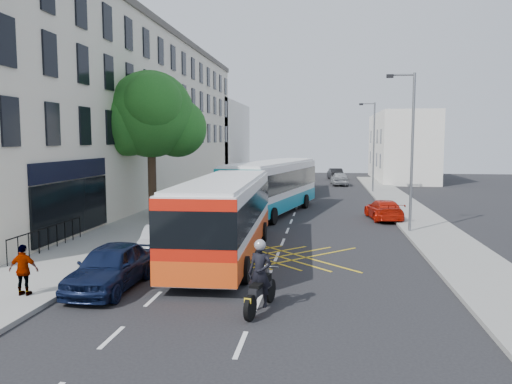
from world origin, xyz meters
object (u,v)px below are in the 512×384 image
(lamp_near, at_px, (410,144))
(pedestrian_far, at_px, (24,270))
(motorbike, at_px, (260,278))
(bus_far, at_px, (293,176))
(street_tree, at_px, (150,115))
(parked_car_silver, at_px, (160,240))
(distant_car_dark, at_px, (335,174))
(lamp_far, at_px, (373,142))
(red_hatchback, at_px, (384,210))
(parked_car_blue, at_px, (111,267))
(distant_car_silver, at_px, (339,179))
(bus_near, at_px, (225,216))
(bus_mid, at_px, (272,186))
(distant_car_grey, at_px, (297,179))

(lamp_near, height_order, pedestrian_far, lamp_near)
(motorbike, bearing_deg, bus_far, 104.64)
(street_tree, height_order, parked_car_silver, street_tree)
(parked_car_silver, xyz_separation_m, distant_car_dark, (8.11, 41.78, 0.08))
(lamp_far, relative_size, bus_far, 0.75)
(street_tree, xyz_separation_m, red_hatchback, (14.01, 1.51, -5.68))
(bus_far, height_order, pedestrian_far, bus_far)
(street_tree, distance_m, pedestrian_far, 16.56)
(red_hatchback, relative_size, pedestrian_far, 2.71)
(pedestrian_far, bearing_deg, lamp_far, -114.69)
(lamp_far, xyz_separation_m, parked_car_blue, (-11.10, -31.18, -3.88))
(bus_far, relative_size, distant_car_silver, 2.54)
(lamp_near, distance_m, bus_near, 10.81)
(bus_far, bearing_deg, bus_near, -93.30)
(street_tree, relative_size, parked_car_blue, 2.03)
(street_tree, height_order, lamp_near, street_tree)
(lamp_far, bearing_deg, bus_mid, -118.68)
(lamp_far, xyz_separation_m, pedestrian_far, (-13.20, -32.62, -3.69))
(bus_near, height_order, parked_car_blue, bus_near)
(street_tree, bearing_deg, motorbike, -60.93)
(lamp_far, height_order, parked_car_blue, lamp_far)
(red_hatchback, distance_m, distant_car_dark, 31.09)
(red_hatchback, bearing_deg, bus_far, -73.19)
(street_tree, height_order, bus_near, street_tree)
(motorbike, xyz_separation_m, red_hatchback, (5.34, 17.11, -0.36))
(street_tree, bearing_deg, bus_far, 64.53)
(bus_far, distance_m, pedestrian_far, 32.24)
(bus_mid, distance_m, parked_car_blue, 17.58)
(bus_mid, bearing_deg, lamp_near, -25.93)
(lamp_near, bearing_deg, parked_car_blue, -134.77)
(bus_near, relative_size, bus_mid, 0.93)
(street_tree, xyz_separation_m, distant_car_dark, (11.72, 32.52, -5.60))
(bus_mid, distance_m, distant_car_dark, 29.85)
(motorbike, bearing_deg, street_tree, 131.86)
(distant_car_dark, bearing_deg, street_tree, 62.45)
(lamp_near, height_order, distant_car_silver, lamp_near)
(motorbike, xyz_separation_m, distant_car_dark, (3.05, 48.11, -0.28))
(red_hatchback, height_order, distant_car_dark, distant_car_dark)
(bus_mid, relative_size, red_hatchback, 2.96)
(distant_car_grey, xyz_separation_m, distant_car_dark, (4.25, 7.48, 0.07))
(bus_mid, relative_size, pedestrian_far, 8.02)
(parked_car_blue, relative_size, pedestrian_far, 2.79)
(distant_car_grey, bearing_deg, bus_mid, -88.02)
(distant_car_grey, bearing_deg, bus_far, -85.81)
(parked_car_blue, relative_size, red_hatchback, 1.03)
(distant_car_grey, bearing_deg, parked_car_silver, -93.37)
(lamp_far, bearing_deg, motorbike, -100.48)
(lamp_far, xyz_separation_m, bus_far, (-7.06, -0.98, -3.03))
(parked_car_blue, xyz_separation_m, distant_car_dark, (8.11, 46.67, -0.05))
(street_tree, bearing_deg, pedestrian_far, -84.47)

